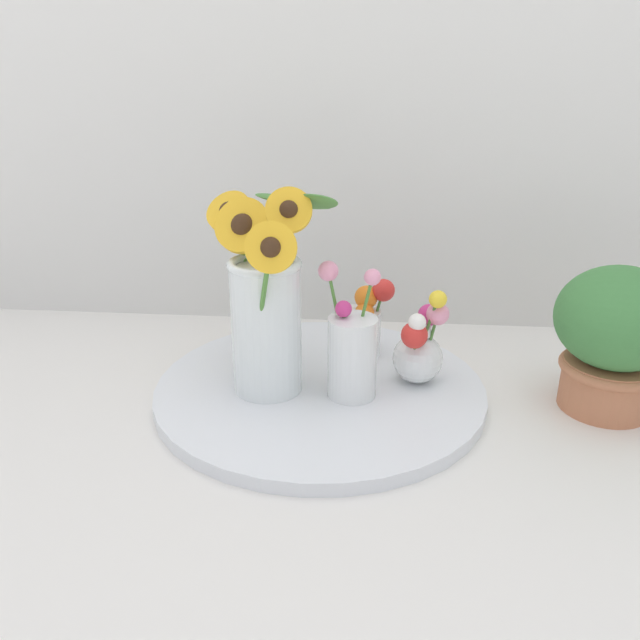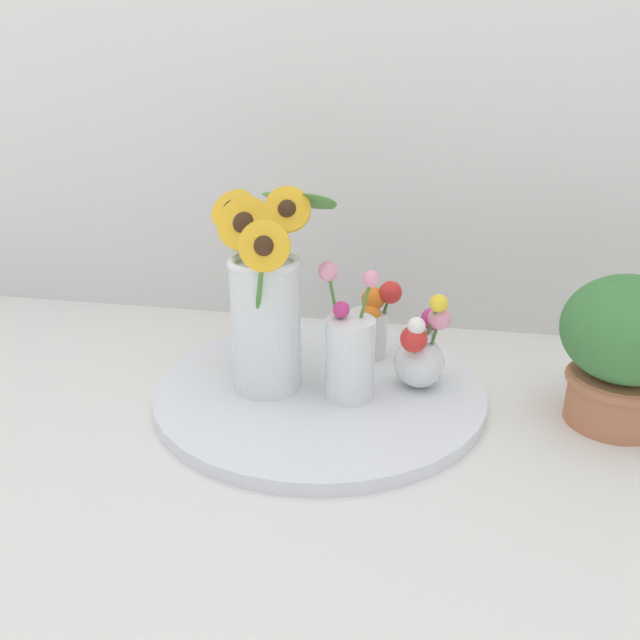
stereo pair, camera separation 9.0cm
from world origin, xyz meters
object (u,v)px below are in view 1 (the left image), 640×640
(serving_tray, at_px, (320,389))
(potted_plant, at_px, (615,335))
(vase_small_center, at_px, (352,351))
(vase_small_back, at_px, (365,321))
(mason_jar_sunflowers, at_px, (267,306))
(vase_bulb_right, at_px, (420,348))

(serving_tray, distance_m, potted_plant, 0.46)
(serving_tray, bearing_deg, vase_small_center, -30.67)
(serving_tray, height_order, potted_plant, potted_plant)
(potted_plant, bearing_deg, vase_small_back, 161.72)
(vase_small_center, relative_size, vase_small_back, 1.49)
(mason_jar_sunflowers, xyz_separation_m, vase_small_back, (0.15, 0.14, -0.08))
(mason_jar_sunflowers, height_order, vase_small_back, mason_jar_sunflowers)
(serving_tray, xyz_separation_m, vase_small_center, (0.05, -0.03, 0.08))
(mason_jar_sunflowers, distance_m, vase_small_back, 0.22)
(mason_jar_sunflowers, bearing_deg, vase_small_center, -5.71)
(potted_plant, bearing_deg, vase_small_center, -175.67)
(serving_tray, height_order, vase_small_back, vase_small_back)
(serving_tray, relative_size, potted_plant, 2.31)
(mason_jar_sunflowers, distance_m, vase_small_center, 0.15)
(mason_jar_sunflowers, relative_size, vase_small_center, 1.57)
(vase_small_back, distance_m, potted_plant, 0.40)
(mason_jar_sunflowers, relative_size, vase_bulb_right, 2.00)
(serving_tray, bearing_deg, vase_bulb_right, 7.13)
(vase_small_center, distance_m, potted_plant, 0.40)
(vase_bulb_right, height_order, vase_small_back, vase_bulb_right)
(potted_plant, bearing_deg, serving_tray, 179.95)
(vase_bulb_right, bearing_deg, mason_jar_sunflowers, -171.19)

